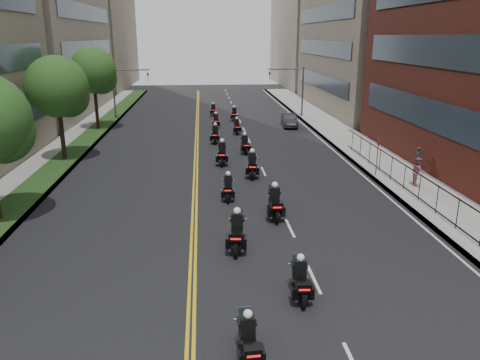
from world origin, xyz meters
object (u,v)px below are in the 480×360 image
at_px(motorcycle_6, 222,154).
at_px(motorcycle_11, 234,115).
at_px(motorcycle_1, 300,281).
at_px(motorcycle_7, 245,145).
at_px(motorcycle_4, 228,188).
at_px(motorcycle_8, 215,135).
at_px(motorcycle_2, 237,233).
at_px(parked_sedan, 289,120).
at_px(motorcycle_3, 275,204).
at_px(motorcycle_5, 252,166).
at_px(motorcycle_12, 213,110).
at_px(motorcycle_9, 237,127).
at_px(motorcycle_0, 249,341).
at_px(pedestrian_b, 418,171).
at_px(motorcycle_10, 216,121).
at_px(pedestrian_c, 418,159).

height_order(motorcycle_6, motorcycle_11, motorcycle_6).
xyz_separation_m(motorcycle_1, motorcycle_7, (0.02, 21.51, 0.01)).
relative_size(motorcycle_4, motorcycle_8, 0.92).
distance_m(motorcycle_2, parked_sedan, 29.33).
distance_m(motorcycle_3, motorcycle_5, 7.37).
relative_size(motorcycle_7, motorcycle_12, 1.07).
bearing_deg(motorcycle_7, motorcycle_3, -91.36).
relative_size(motorcycle_7, motorcycle_9, 1.03).
xyz_separation_m(motorcycle_0, motorcycle_11, (2.38, 39.69, 0.04)).
height_order(motorcycle_8, motorcycle_9, motorcycle_8).
bearing_deg(motorcycle_12, motorcycle_8, -88.08).
distance_m(motorcycle_0, motorcycle_3, 11.14).
relative_size(motorcycle_8, pedestrian_b, 1.36).
height_order(motorcycle_2, motorcycle_3, motorcycle_2).
relative_size(motorcycle_3, motorcycle_10, 1.17).
height_order(motorcycle_12, pedestrian_b, pedestrian_b).
xyz_separation_m(motorcycle_8, motorcycle_11, (2.43, 11.03, -0.04)).
height_order(motorcycle_0, pedestrian_c, pedestrian_c).
xyz_separation_m(motorcycle_7, motorcycle_12, (-2.00, 18.50, -0.04)).
bearing_deg(pedestrian_c, motorcycle_11, 50.02).
bearing_deg(motorcycle_12, motorcycle_5, -82.87).
xyz_separation_m(motorcycle_1, motorcycle_5, (-0.10, 15.01, 0.10)).
xyz_separation_m(motorcycle_8, motorcycle_9, (2.17, 3.84, -0.06)).
height_order(motorcycle_0, motorcycle_11, motorcycle_11).
relative_size(motorcycle_1, motorcycle_2, 0.87).
bearing_deg(motorcycle_2, motorcycle_8, 98.01).
bearing_deg(parked_sedan, motorcycle_2, -100.64).
bearing_deg(pedestrian_b, motorcycle_7, 59.16).
bearing_deg(motorcycle_4, parked_sedan, 74.90).
bearing_deg(motorcycle_10, motorcycle_12, 89.74).
bearing_deg(motorcycle_4, motorcycle_9, 88.19).
bearing_deg(motorcycle_2, motorcycle_4, 97.31).
bearing_deg(motorcycle_12, parked_sedan, -42.03).
xyz_separation_m(motorcycle_8, parked_sedan, (7.82, 7.03, -0.03)).
height_order(motorcycle_8, parked_sedan, motorcycle_8).
xyz_separation_m(motorcycle_9, pedestrian_b, (9.78, -17.38, 0.39)).
distance_m(motorcycle_5, motorcycle_11, 21.45).
xyz_separation_m(motorcycle_12, parked_sedan, (7.59, -7.55, 0.05)).
relative_size(motorcycle_6, motorcycle_12, 1.21).
relative_size(motorcycle_2, motorcycle_5, 1.00).
distance_m(motorcycle_7, motorcycle_10, 11.17).
relative_size(motorcycle_7, motorcycle_10, 1.03).
xyz_separation_m(motorcycle_5, motorcycle_7, (0.12, 6.50, -0.09)).
height_order(motorcycle_10, parked_sedan, motorcycle_10).
relative_size(motorcycle_0, motorcycle_5, 0.83).
height_order(motorcycle_0, parked_sedan, motorcycle_0).
bearing_deg(motorcycle_1, pedestrian_c, 56.46).
distance_m(motorcycle_0, motorcycle_6, 21.54).
bearing_deg(motorcycle_2, motorcycle_5, 87.69).
distance_m(motorcycle_10, pedestrian_b, 23.68).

